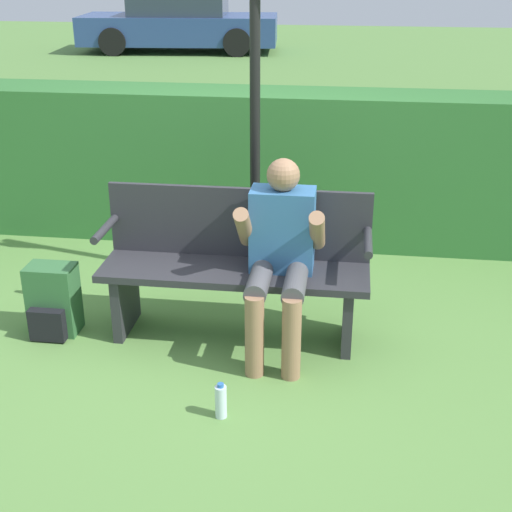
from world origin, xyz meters
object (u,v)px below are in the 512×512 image
backpack (53,302)px  signpost (255,94)px  person_seated (280,249)px  park_bench (236,264)px  parked_car (179,24)px  water_bottle (221,401)px

backpack → signpost: bearing=36.9°
person_seated → backpack: 1.50m
park_bench → signpost: (0.02, 0.71, 0.91)m
signpost → parked_car: (-3.50, 12.49, -0.76)m
backpack → parked_car: bearing=99.9°
person_seated → signpost: bearing=107.4°
water_bottle → park_bench: bearing=94.1°
backpack → water_bottle: backpack is taller
parked_car → signpost: bearing=-79.2°
person_seated → backpack: size_ratio=2.54×
water_bottle → signpost: (-0.04, 1.63, 1.29)m
parked_car → backpack: bearing=-84.9°
parked_car → person_seated: bearing=-79.1°
park_bench → signpost: signpost is taller
signpost → parked_car: 13.00m
person_seated → parked_car: parked_car is taller
person_seated → park_bench: bearing=153.8°
backpack → parked_car: 13.58m
water_bottle → parked_car: (-3.55, 14.13, 0.53)m
signpost → person_seated: bearing=-72.6°
person_seated → water_bottle: 0.98m
park_bench → person_seated: size_ratio=1.42×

